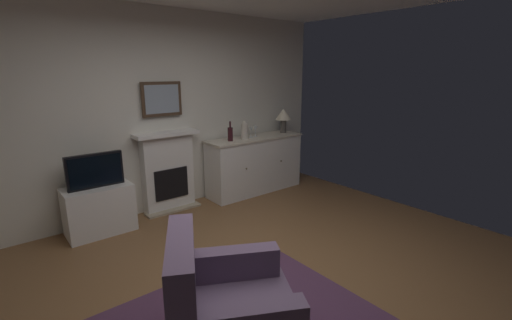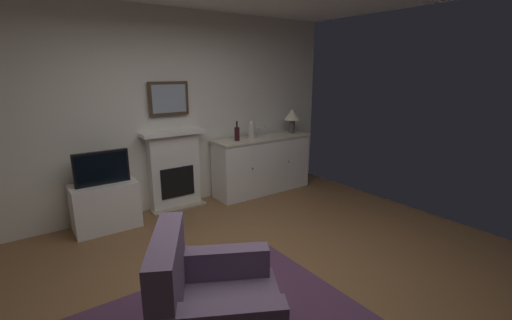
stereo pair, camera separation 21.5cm
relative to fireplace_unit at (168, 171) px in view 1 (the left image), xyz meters
name	(u,v)px [view 1 (the left image)]	position (x,y,z in m)	size (l,w,h in m)	color
ground_plane	(269,289)	(-0.11, -2.24, -0.60)	(5.63, 4.80, 0.10)	brown
wall_rear	(153,113)	(-0.11, 0.13, 0.80)	(5.63, 0.06, 2.69)	silver
fireplace_unit	(168,171)	(0.00, 0.00, 0.00)	(0.87, 0.30, 1.10)	white
framed_picture	(162,99)	(0.00, 0.05, 0.98)	(0.55, 0.04, 0.45)	#473323
sideboard_cabinet	(255,164)	(1.40, -0.18, -0.10)	(1.62, 0.49, 0.89)	white
table_lamp	(283,116)	(2.00, -0.18, 0.62)	(0.26, 0.26, 0.40)	#4C4742
wine_bottle	(230,134)	(0.92, -0.19, 0.45)	(0.08, 0.08, 0.29)	#331419
wine_glass_left	(251,130)	(1.32, -0.18, 0.46)	(0.07, 0.07, 0.16)	silver
wine_glass_center	(255,129)	(1.43, -0.15, 0.46)	(0.07, 0.07, 0.16)	silver
vase_decorative	(245,130)	(1.16, -0.23, 0.48)	(0.11, 0.11, 0.28)	beige
tv_cabinet	(99,210)	(-0.97, -0.16, -0.26)	(0.75, 0.42, 0.58)	white
tv_set	(95,171)	(-0.97, -0.19, 0.23)	(0.62, 0.07, 0.40)	black
armchair	(226,311)	(-0.89, -2.71, -0.17)	(1.07, 1.05, 0.92)	#604C66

